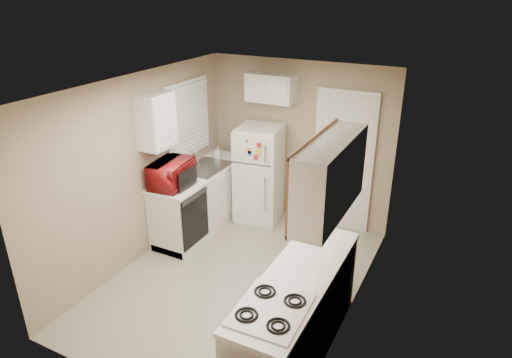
% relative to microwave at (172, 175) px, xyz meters
% --- Properties ---
extents(floor, '(3.80, 3.80, 0.00)m').
position_rel_microwave_xyz_m(floor, '(1.15, -0.32, -1.05)').
color(floor, '#B0AB92').
rests_on(floor, ground).
extents(ceiling, '(3.80, 3.80, 0.00)m').
position_rel_microwave_xyz_m(ceiling, '(1.15, -0.32, 1.35)').
color(ceiling, white).
rests_on(ceiling, floor).
extents(wall_left, '(3.80, 3.80, 0.00)m').
position_rel_microwave_xyz_m(wall_left, '(-0.25, -0.32, 0.15)').
color(wall_left, gray).
rests_on(wall_left, floor).
extents(wall_right, '(3.80, 3.80, 0.00)m').
position_rel_microwave_xyz_m(wall_right, '(2.55, -0.32, 0.15)').
color(wall_right, gray).
rests_on(wall_right, floor).
extents(wall_back, '(2.80, 2.80, 0.00)m').
position_rel_microwave_xyz_m(wall_back, '(1.15, 1.58, 0.15)').
color(wall_back, gray).
rests_on(wall_back, floor).
extents(wall_front, '(2.80, 2.80, 0.00)m').
position_rel_microwave_xyz_m(wall_front, '(1.15, -2.22, 0.15)').
color(wall_front, gray).
rests_on(wall_front, floor).
extents(left_counter, '(0.60, 1.80, 0.90)m').
position_rel_microwave_xyz_m(left_counter, '(0.05, 0.58, -0.60)').
color(left_counter, silver).
rests_on(left_counter, floor).
extents(dishwasher, '(0.03, 0.58, 0.72)m').
position_rel_microwave_xyz_m(dishwasher, '(0.34, -0.02, -0.56)').
color(dishwasher, black).
rests_on(dishwasher, floor).
extents(sink, '(0.54, 0.74, 0.16)m').
position_rel_microwave_xyz_m(sink, '(0.05, 0.73, -0.19)').
color(sink, gray).
rests_on(sink, left_counter).
extents(microwave, '(0.65, 0.41, 0.41)m').
position_rel_microwave_xyz_m(microwave, '(0.00, 0.00, 0.00)').
color(microwave, maroon).
rests_on(microwave, left_counter).
extents(soap_bottle, '(0.11, 0.11, 0.20)m').
position_rel_microwave_xyz_m(soap_bottle, '(0.01, 1.13, -0.05)').
color(soap_bottle, white).
rests_on(soap_bottle, left_counter).
extents(window_blinds, '(0.10, 0.98, 1.08)m').
position_rel_microwave_xyz_m(window_blinds, '(-0.21, 0.73, 0.55)').
color(window_blinds, silver).
rests_on(window_blinds, wall_left).
extents(upper_cabinet_left, '(0.30, 0.45, 0.70)m').
position_rel_microwave_xyz_m(upper_cabinet_left, '(-0.10, -0.10, 0.75)').
color(upper_cabinet_left, silver).
rests_on(upper_cabinet_left, wall_left).
extents(refrigerator, '(0.68, 0.67, 1.48)m').
position_rel_microwave_xyz_m(refrigerator, '(0.70, 1.20, -0.31)').
color(refrigerator, silver).
rests_on(refrigerator, floor).
extents(cabinet_over_fridge, '(0.70, 0.30, 0.40)m').
position_rel_microwave_xyz_m(cabinet_over_fridge, '(0.75, 1.43, 0.95)').
color(cabinet_over_fridge, silver).
rests_on(cabinet_over_fridge, wall_back).
extents(interior_door, '(0.86, 0.06, 2.08)m').
position_rel_microwave_xyz_m(interior_door, '(1.85, 1.54, -0.03)').
color(interior_door, silver).
rests_on(interior_door, floor).
extents(right_counter, '(0.60, 2.00, 0.90)m').
position_rel_microwave_xyz_m(right_counter, '(2.25, -1.12, -0.60)').
color(right_counter, silver).
rests_on(right_counter, floor).
extents(stove, '(0.58, 0.71, 0.84)m').
position_rel_microwave_xyz_m(stove, '(2.23, -1.66, -0.63)').
color(stove, silver).
rests_on(stove, floor).
extents(upper_cabinet_right, '(0.30, 1.20, 0.70)m').
position_rel_microwave_xyz_m(upper_cabinet_right, '(2.40, -0.82, 0.75)').
color(upper_cabinet_right, silver).
rests_on(upper_cabinet_right, wall_right).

